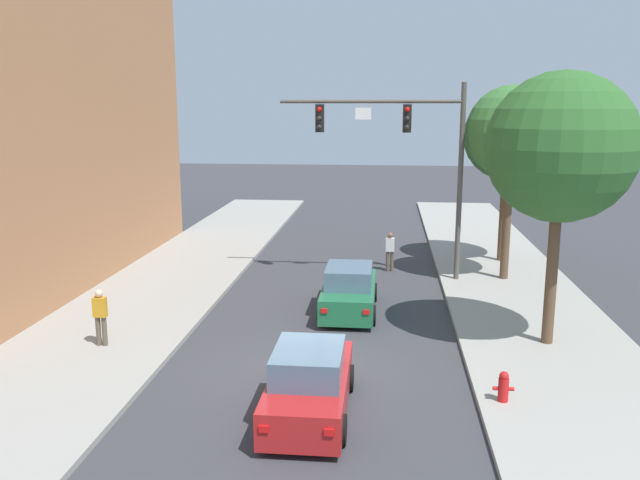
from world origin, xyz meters
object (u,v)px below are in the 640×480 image
object	(u,v)px
car_following_red	(309,384)
street_tree_third	(508,137)
car_lead_green	(349,291)
street_tree_second	(512,132)
pedestrian_sidewalk_left_walker	(100,314)
fire_hydrant	(504,386)
pedestrian_crossing_road	(390,250)
traffic_signal_mast	(408,144)
street_tree_nearest	(561,148)

from	to	relation	value
car_following_red	street_tree_third	size ratio (longest dim) A/B	0.59
car_lead_green	street_tree_second	xyz separation A→B (m)	(5.83, 4.39, 5.09)
pedestrian_sidewalk_left_walker	fire_hydrant	world-z (taller)	pedestrian_sidewalk_left_walker
car_lead_green	pedestrian_sidewalk_left_walker	world-z (taller)	pedestrian_sidewalk_left_walker
pedestrian_crossing_road	street_tree_third	distance (m)	6.94
car_following_red	fire_hydrant	bearing A→B (deg)	10.03
car_following_red	street_tree_second	xyz separation A→B (m)	(6.29, 11.87, 5.09)
traffic_signal_mast	street_tree_third	world-z (taller)	traffic_signal_mast
fire_hydrant	street_tree_second	distance (m)	12.45
street_tree_nearest	traffic_signal_mast	bearing A→B (deg)	119.44
traffic_signal_mast	car_following_red	bearing A→B (deg)	-101.84
car_following_red	street_tree_third	distance (m)	17.10
pedestrian_crossing_road	fire_hydrant	bearing A→B (deg)	-78.34
street_tree_nearest	street_tree_second	xyz separation A→B (m)	(-0.01, 7.10, 0.12)
pedestrian_crossing_road	street_tree_second	world-z (taller)	street_tree_second
pedestrian_crossing_road	street_tree_nearest	size ratio (longest dim) A/B	0.22
pedestrian_sidewalk_left_walker	fire_hydrant	xyz separation A→B (m)	(10.68, -2.49, -0.56)
fire_hydrant	car_following_red	bearing A→B (deg)	-169.97
street_tree_nearest	street_tree_third	size ratio (longest dim) A/B	1.05
car_following_red	pedestrian_sidewalk_left_walker	size ratio (longest dim) A/B	2.59
pedestrian_sidewalk_left_walker	street_tree_third	bearing A→B (deg)	42.09
fire_hydrant	street_tree_third	bearing A→B (deg)	80.81
fire_hydrant	street_tree_second	size ratio (longest dim) A/B	0.10
car_following_red	pedestrian_sidewalk_left_walker	world-z (taller)	pedestrian_sidewalk_left_walker
pedestrian_sidewalk_left_walker	street_tree_nearest	bearing A→B (deg)	6.85
car_following_red	fire_hydrant	distance (m)	4.46
pedestrian_crossing_road	street_tree_third	world-z (taller)	street_tree_third
fire_hydrant	street_tree_second	world-z (taller)	street_tree_second
fire_hydrant	street_tree_second	bearing A→B (deg)	80.28
street_tree_nearest	street_tree_third	world-z (taller)	street_tree_nearest
street_tree_second	fire_hydrant	bearing A→B (deg)	-99.72
street_tree_third	pedestrian_sidewalk_left_walker	bearing A→B (deg)	-137.91
pedestrian_sidewalk_left_walker	traffic_signal_mast	bearing A→B (deg)	43.75
traffic_signal_mast	pedestrian_crossing_road	bearing A→B (deg)	111.47
car_lead_green	street_tree_third	size ratio (longest dim) A/B	0.59
car_lead_green	street_tree_second	size ratio (longest dim) A/B	0.57
car_lead_green	pedestrian_sidewalk_left_walker	xyz separation A→B (m)	(-6.75, -4.22, 0.34)
traffic_signal_mast	pedestrian_crossing_road	world-z (taller)	traffic_signal_mast
car_lead_green	fire_hydrant	xyz separation A→B (m)	(3.93, -6.71, -0.22)
fire_hydrant	street_tree_nearest	world-z (taller)	street_tree_nearest
car_following_red	pedestrian_sidewalk_left_walker	distance (m)	7.10
fire_hydrant	car_lead_green	bearing A→B (deg)	120.35
traffic_signal_mast	fire_hydrant	xyz separation A→B (m)	(1.95, -10.84, -4.85)
pedestrian_crossing_road	street_tree_second	size ratio (longest dim) A/B	0.22
traffic_signal_mast	fire_hydrant	world-z (taller)	traffic_signal_mast
traffic_signal_mast	car_lead_green	world-z (taller)	traffic_signal_mast
pedestrian_sidewalk_left_walker	street_tree_second	distance (m)	15.97
street_tree_third	street_tree_second	bearing A→B (deg)	-97.29
car_following_red	street_tree_third	xyz separation A→B (m)	(6.69, 14.99, 4.79)
pedestrian_sidewalk_left_walker	pedestrian_crossing_road	size ratio (longest dim) A/B	1.00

